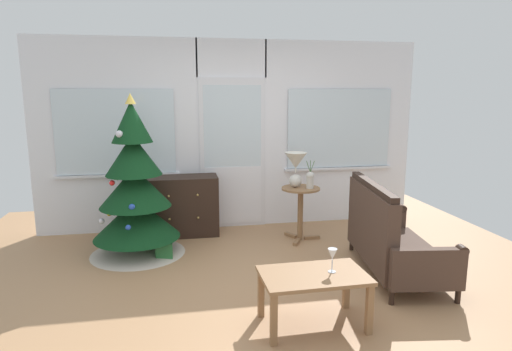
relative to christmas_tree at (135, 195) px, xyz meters
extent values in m
plane|color=#AD7F56|center=(1.24, -1.18, -0.70)|extent=(6.76, 6.76, 0.00)
cube|color=white|center=(-0.29, 0.91, 0.58)|extent=(2.15, 0.08, 2.55)
cube|color=white|center=(2.76, 0.91, 0.58)|extent=(2.15, 0.08, 2.55)
cube|color=white|center=(1.24, 0.91, 1.60)|extent=(0.94, 0.08, 0.50)
cube|color=silver|center=(1.24, 0.87, 0.33)|extent=(0.90, 0.05, 2.05)
cube|color=white|center=(1.24, 0.85, -0.25)|extent=(0.78, 0.02, 0.80)
cube|color=silver|center=(1.24, 0.85, 0.70)|extent=(0.78, 0.01, 1.10)
cube|color=silver|center=(-0.29, 0.85, 0.65)|extent=(1.50, 0.01, 1.10)
cube|color=silver|center=(2.76, 0.85, 0.65)|extent=(1.50, 0.01, 1.10)
cube|color=silver|center=(-0.29, 0.84, 0.08)|extent=(1.59, 0.06, 0.03)
cube|color=silver|center=(2.76, 0.84, 0.08)|extent=(1.59, 0.06, 0.03)
cylinder|color=#4C331E|center=(0.00, 0.00, -0.57)|extent=(0.10, 0.10, 0.25)
cone|color=beige|center=(0.00, 0.00, -0.65)|extent=(1.09, 1.09, 0.10)
cone|color=#0F3819|center=(0.00, 0.00, -0.27)|extent=(0.99, 0.99, 0.46)
cone|color=#0F3819|center=(0.00, 0.00, 0.10)|extent=(0.81, 0.81, 0.46)
cone|color=#0F3819|center=(0.00, 0.00, 0.47)|extent=(0.63, 0.63, 0.46)
cone|color=#0F3819|center=(0.00, 0.00, 0.84)|extent=(0.45, 0.45, 0.46)
cone|color=#E0BC4C|center=(0.00, 0.00, 1.09)|extent=(0.12, 0.12, 0.12)
sphere|color=red|center=(-0.32, 0.17, -0.21)|extent=(0.07, 0.07, 0.07)
sphere|color=gold|center=(0.22, 0.28, -0.22)|extent=(0.08, 0.08, 0.08)
sphere|color=silver|center=(-0.12, -0.14, 0.72)|extent=(0.08, 0.08, 0.08)
sphere|color=#264CB2|center=(-0.05, -0.40, -0.25)|extent=(0.06, 0.06, 0.06)
sphere|color=red|center=(-0.22, -0.19, 0.19)|extent=(0.06, 0.06, 0.06)
sphere|color=gold|center=(-0.33, 0.20, -0.25)|extent=(0.06, 0.06, 0.06)
sphere|color=silver|center=(-0.36, -0.18, -0.23)|extent=(0.06, 0.06, 0.06)
sphere|color=#264CB2|center=(-0.01, -0.33, -0.05)|extent=(0.07, 0.07, 0.07)
cube|color=black|center=(0.55, 0.61, -0.31)|extent=(0.90, 0.42, 0.78)
sphere|color=tan|center=(0.36, 0.39, -0.12)|extent=(0.03, 0.03, 0.03)
sphere|color=tan|center=(0.72, 0.39, -0.12)|extent=(0.03, 0.03, 0.03)
sphere|color=tan|center=(0.36, 0.39, -0.42)|extent=(0.03, 0.03, 0.03)
sphere|color=tan|center=(0.72, 0.39, -0.42)|extent=(0.03, 0.03, 0.03)
cylinder|color=black|center=(2.91, -1.79, -0.63)|extent=(0.05, 0.05, 0.14)
cylinder|color=black|center=(3.10, -0.43, -0.63)|extent=(0.05, 0.05, 0.14)
cylinder|color=black|center=(2.31, -1.71, -0.63)|extent=(0.05, 0.05, 0.14)
cylinder|color=black|center=(2.50, -0.34, -0.63)|extent=(0.05, 0.05, 0.14)
cube|color=#473328|center=(2.70, -1.07, -0.49)|extent=(0.90, 1.40, 0.14)
cube|color=#473328|center=(2.41, -1.02, -0.11)|extent=(0.30, 1.32, 0.62)
cube|color=black|center=(2.41, -1.02, 0.23)|extent=(0.26, 1.29, 0.06)
cube|color=#473328|center=(2.61, -1.76, -0.37)|extent=(0.67, 0.18, 0.38)
cylinder|color=black|center=(2.90, -1.80, -0.20)|extent=(0.10, 0.10, 0.09)
cube|color=#473328|center=(2.80, -0.37, -0.37)|extent=(0.67, 0.18, 0.38)
cylinder|color=black|center=(3.09, -0.41, -0.20)|extent=(0.10, 0.10, 0.09)
cylinder|color=#8E6642|center=(2.00, 0.12, -0.03)|extent=(0.48, 0.48, 0.02)
cylinder|color=#8E6642|center=(2.00, 0.12, -0.37)|extent=(0.07, 0.07, 0.66)
cube|color=#8E6642|center=(2.16, 0.12, -0.68)|extent=(0.20, 0.05, 0.04)
cube|color=#8E6642|center=(1.92, 0.26, -0.68)|extent=(0.14, 0.20, 0.04)
cube|color=#8E6642|center=(1.92, -0.02, -0.68)|extent=(0.14, 0.20, 0.04)
sphere|color=silver|center=(1.94, 0.16, 0.07)|extent=(0.16, 0.16, 0.16)
cylinder|color=silver|center=(1.94, 0.16, 0.20)|extent=(0.02, 0.02, 0.06)
cone|color=silver|center=(1.94, 0.16, 0.33)|extent=(0.28, 0.28, 0.20)
cylinder|color=beige|center=(2.10, 0.06, 0.07)|extent=(0.09, 0.09, 0.16)
sphere|color=beige|center=(2.10, 0.06, 0.15)|extent=(0.10, 0.10, 0.10)
cylinder|color=#4C7042|center=(2.07, 0.06, 0.25)|extent=(0.07, 0.01, 0.17)
cylinder|color=#4C7042|center=(2.10, 0.06, 0.25)|extent=(0.01, 0.01, 0.18)
cylinder|color=#4C7042|center=(2.12, 0.06, 0.25)|extent=(0.07, 0.01, 0.17)
cube|color=#8E6642|center=(1.52, -1.91, -0.27)|extent=(0.85, 0.54, 0.03)
cube|color=#8E6642|center=(1.14, -2.14, -0.49)|extent=(0.05, 0.05, 0.41)
cube|color=#8E6642|center=(1.90, -2.12, -0.49)|extent=(0.05, 0.05, 0.41)
cube|color=#8E6642|center=(1.13, -1.70, -0.49)|extent=(0.05, 0.05, 0.41)
cube|color=#8E6642|center=(1.89, -1.68, -0.49)|extent=(0.05, 0.05, 0.41)
cylinder|color=silver|center=(1.67, -1.91, -0.25)|extent=(0.06, 0.06, 0.01)
cylinder|color=silver|center=(1.67, -1.91, -0.20)|extent=(0.01, 0.01, 0.10)
cone|color=silver|center=(1.67, -1.91, -0.11)|extent=(0.08, 0.08, 0.09)
cube|color=#266633|center=(0.31, -0.21, -0.60)|extent=(0.19, 0.17, 0.19)
camera|label=1|loc=(0.48, -5.03, 1.15)|focal=30.67mm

